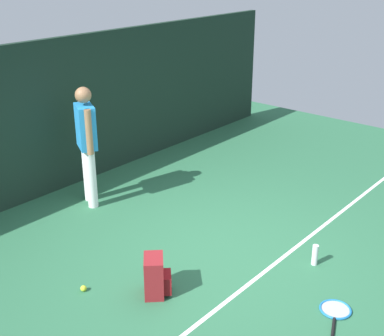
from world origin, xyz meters
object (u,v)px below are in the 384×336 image
at_px(tennis_racket, 335,311).
at_px(tennis_ball_near_player, 83,288).
at_px(water_bottle, 315,255).
at_px(backpack, 155,277).
at_px(tennis_player, 87,139).

height_order(tennis_racket, tennis_ball_near_player, tennis_ball_near_player).
bearing_deg(tennis_ball_near_player, tennis_racket, -57.33).
xyz_separation_m(tennis_ball_near_player, water_bottle, (2.06, -1.62, 0.09)).
height_order(backpack, tennis_ball_near_player, backpack).
xyz_separation_m(backpack, tennis_ball_near_player, (-0.47, 0.62, -0.18)).
bearing_deg(tennis_player, tennis_racket, -152.32).
height_order(tennis_player, tennis_racket, tennis_player).
bearing_deg(backpack, tennis_ball_near_player, 82.86).
xyz_separation_m(tennis_player, water_bottle, (0.63, -3.22, -0.84)).
distance_m(tennis_racket, tennis_ball_near_player, 2.62).
bearing_deg(water_bottle, tennis_racket, -137.95).
relative_size(tennis_racket, tennis_ball_near_player, 9.60).
bearing_deg(tennis_racket, backpack, 98.34).
xyz_separation_m(tennis_racket, tennis_ball_near_player, (-1.41, 2.21, 0.02)).
bearing_deg(tennis_player, backpack, -175.49).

